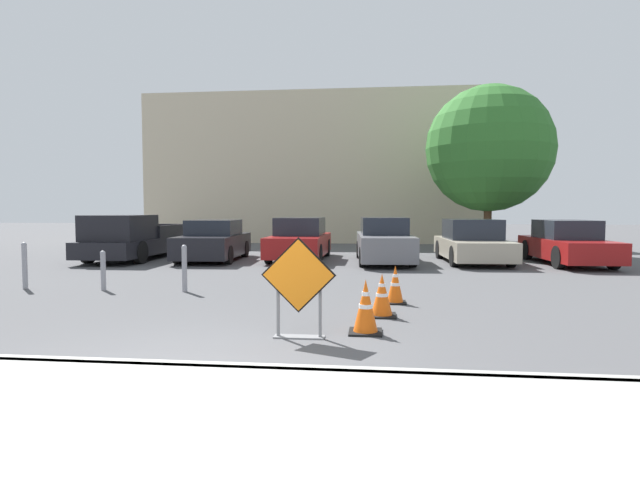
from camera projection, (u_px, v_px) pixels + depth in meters
The scene contains 18 objects.
ground_plane at pixel (306, 268), 15.31m from camera, with size 96.00×96.00×0.00m, color #4C4C4F.
sidewalk_strip at pixel (104, 432), 3.86m from camera, with size 31.13×3.05×0.14m.
curb_lip at pixel (180, 369), 5.38m from camera, with size 31.13×0.20×0.14m.
road_closed_sign at pixel (299, 284), 6.90m from camera, with size 1.05×0.20×1.41m.
traffic_cone_nearest at pixel (366, 307), 7.23m from camera, with size 0.48×0.48×0.78m.
traffic_cone_second at pixel (382, 296), 8.37m from camera, with size 0.48×0.48×0.72m.
traffic_cone_third at pixel (395, 285), 9.55m from camera, with size 0.42×0.42×0.73m.
pickup_truck at pixel (132, 239), 17.84m from camera, with size 2.11×5.58×1.61m.
parked_car_nearest at pixel (214, 242), 17.62m from camera, with size 2.04×4.16×1.43m.
parked_car_second at pixel (300, 240), 17.93m from camera, with size 1.91×4.44×1.50m.
parked_car_third at pixel (384, 242), 16.99m from camera, with size 1.99×4.78×1.53m.
parked_car_fourth at pixel (472, 243), 16.92m from camera, with size 2.07×4.44×1.47m.
parked_car_fifth at pixel (566, 244), 16.42m from camera, with size 1.88×4.65×1.45m.
bollard_nearest at pixel (184, 267), 10.86m from camera, with size 0.12×0.12×1.03m.
bollard_second at pixel (103, 269), 11.07m from camera, with size 0.12×0.12×0.89m.
bollard_third at pixel (25, 264), 11.26m from camera, with size 0.12×0.12×1.06m.
building_facade_backdrop at pixel (316, 171), 28.75m from camera, with size 18.51×5.00×8.09m.
street_tree_behind_lot at pixel (489, 149), 20.62m from camera, with size 5.19×5.19×6.90m.
Camera 1 is at (2.07, -5.09, 1.79)m, focal length 28.00 mm.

